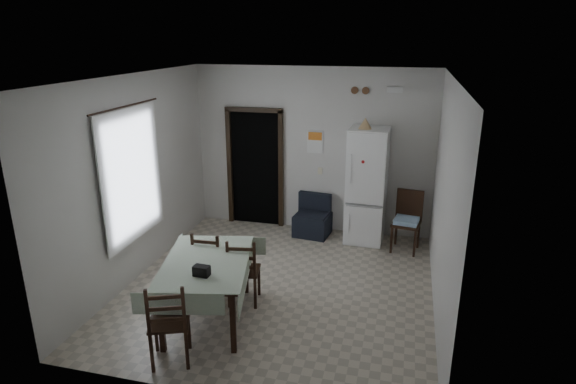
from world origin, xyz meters
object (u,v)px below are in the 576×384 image
(dining_table, at_px, (208,290))
(dining_chair_far_right, at_px, (244,270))
(fridge, at_px, (367,186))
(navy_seat, at_px, (313,216))
(dining_chair_far_left, at_px, (211,262))
(dining_chair_near_head, at_px, (169,321))
(corner_chair, at_px, (406,222))

(dining_table, bearing_deg, dining_chair_far_right, 46.69)
(fridge, relative_size, dining_table, 1.28)
(navy_seat, xyz_separation_m, dining_table, (-0.73, -2.93, 0.04))
(dining_chair_far_left, relative_size, dining_chair_near_head, 0.96)
(dining_chair_far_left, relative_size, dining_chair_far_right, 1.01)
(navy_seat, xyz_separation_m, dining_chair_far_left, (-0.93, -2.34, 0.11))
(corner_chair, relative_size, dining_chair_far_left, 1.06)
(navy_seat, relative_size, dining_chair_near_head, 0.73)
(corner_chair, bearing_deg, fridge, 167.72)
(dining_table, bearing_deg, corner_chair, 35.77)
(dining_chair_far_right, height_order, dining_chair_near_head, dining_chair_near_head)
(dining_chair_far_left, bearing_deg, dining_table, 106.42)
(dining_chair_far_right, xyz_separation_m, dining_chair_near_head, (-0.37, -1.35, 0.02))
(corner_chair, distance_m, dining_chair_near_head, 4.25)
(fridge, distance_m, navy_seat, 1.11)
(dining_chair_near_head, bearing_deg, fridge, -136.43)
(dining_table, bearing_deg, dining_chair_far_left, 95.92)
(navy_seat, height_order, dining_chair_far_right, dining_chair_far_right)
(dining_table, distance_m, dining_chair_near_head, 0.85)
(fridge, xyz_separation_m, dining_chair_far_left, (-1.85, -2.34, -0.51))
(dining_chair_far_left, height_order, dining_chair_near_head, dining_chair_near_head)
(dining_table, height_order, dining_chair_far_left, dining_chair_far_left)
(corner_chair, xyz_separation_m, dining_chair_near_head, (-2.41, -3.50, -0.01))
(dining_chair_far_left, xyz_separation_m, dining_chair_near_head, (0.12, -1.43, 0.02))
(navy_seat, bearing_deg, dining_table, -97.08)
(fridge, distance_m, dining_chair_far_right, 2.82)
(corner_chair, distance_m, dining_table, 3.54)
(navy_seat, distance_m, dining_chair_near_head, 3.86)
(fridge, distance_m, corner_chair, 0.88)
(dining_chair_far_left, distance_m, dining_chair_far_right, 0.50)
(fridge, height_order, navy_seat, fridge)
(navy_seat, height_order, dining_table, dining_table)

